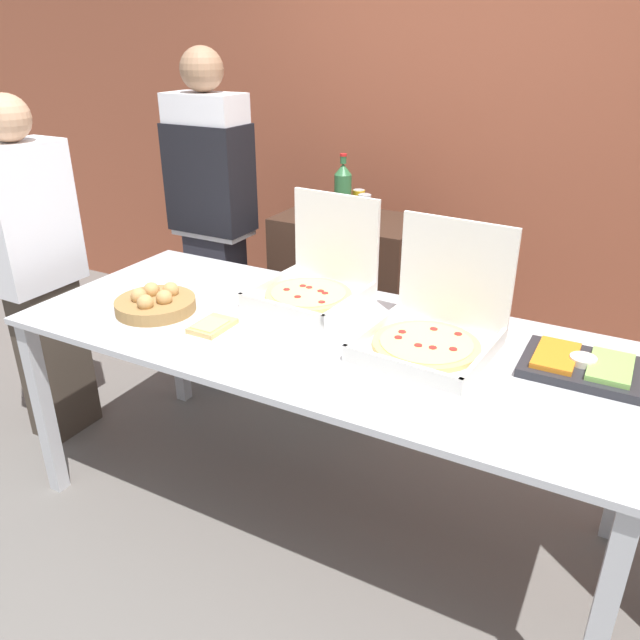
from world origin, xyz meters
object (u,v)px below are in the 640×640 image
(soda_can_colored, at_px, (359,201))
(person_guest_cap, at_px, (37,271))
(pizza_box_near_left, at_px, (433,327))
(person_server_vest, at_px, (212,206))
(veggie_tray, at_px, (582,365))
(bread_basket, at_px, (155,303))
(paper_plate_front_left, at_px, (212,327))
(soda_bottle, at_px, (343,189))
(soda_can_silver, at_px, (364,206))
(pizza_box_far_right, at_px, (315,281))

(soda_can_colored, xyz_separation_m, person_guest_cap, (-1.07, -1.20, -0.19))
(person_guest_cap, bearing_deg, pizza_box_near_left, 94.91)
(person_server_vest, bearing_deg, veggie_tray, 162.76)
(pizza_box_near_left, xyz_separation_m, bread_basket, (-1.08, -0.23, -0.04))
(person_server_vest, bearing_deg, person_guest_cap, 65.08)
(paper_plate_front_left, xyz_separation_m, bread_basket, (-0.31, 0.03, 0.02))
(pizza_box_near_left, xyz_separation_m, soda_can_colored, (-0.78, 1.04, 0.13))
(bread_basket, relative_size, soda_can_colored, 2.56)
(person_server_vest, bearing_deg, pizza_box_near_left, 155.48)
(soda_bottle, relative_size, person_guest_cap, 0.20)
(paper_plate_front_left, xyz_separation_m, soda_can_silver, (0.05, 1.23, 0.19))
(pizza_box_near_left, height_order, veggie_tray, pizza_box_near_left)
(bread_basket, distance_m, soda_can_colored, 1.31)
(pizza_box_near_left, xyz_separation_m, person_server_vest, (-1.47, 0.67, 0.10))
(soda_bottle, bearing_deg, bread_basket, -101.89)
(paper_plate_front_left, distance_m, soda_can_silver, 1.24)
(pizza_box_far_right, height_order, pizza_box_near_left, pizza_box_near_left)
(veggie_tray, distance_m, person_guest_cap, 2.36)
(pizza_box_far_right, bearing_deg, person_guest_cap, -160.10)
(paper_plate_front_left, bearing_deg, pizza_box_near_left, 18.87)
(bread_basket, distance_m, person_server_vest, 0.99)
(bread_basket, height_order, soda_can_colored, soda_can_colored)
(veggie_tray, bearing_deg, soda_can_colored, 142.56)
(paper_plate_front_left, height_order, bread_basket, bread_basket)
(person_guest_cap, bearing_deg, bread_basket, 84.97)
(pizza_box_near_left, bearing_deg, person_guest_cap, -170.71)
(pizza_box_near_left, height_order, soda_can_silver, pizza_box_near_left)
(pizza_box_near_left, height_order, person_server_vest, person_server_vest)
(pizza_box_far_right, distance_m, soda_can_colored, 0.87)
(soda_can_colored, distance_m, person_server_vest, 0.78)
(veggie_tray, bearing_deg, pizza_box_far_right, 172.67)
(paper_plate_front_left, distance_m, bread_basket, 0.31)
(soda_can_colored, bearing_deg, soda_can_silver, -47.71)
(soda_can_colored, bearing_deg, bread_basket, -103.02)
(veggie_tray, bearing_deg, person_server_vest, 162.76)
(soda_can_silver, xyz_separation_m, person_guest_cap, (-1.14, -1.12, -0.19))
(pizza_box_near_left, height_order, paper_plate_front_left, pizza_box_near_left)
(soda_can_colored, bearing_deg, person_guest_cap, -131.89)
(soda_can_colored, bearing_deg, soda_bottle, -115.81)
(pizza_box_far_right, relative_size, soda_can_colored, 3.67)
(pizza_box_near_left, height_order, soda_bottle, soda_bottle)
(soda_bottle, bearing_deg, paper_plate_front_left, -87.11)
(pizza_box_far_right, bearing_deg, soda_can_silver, 103.86)
(paper_plate_front_left, relative_size, person_guest_cap, 0.12)
(paper_plate_front_left, distance_m, person_guest_cap, 1.09)
(soda_can_colored, height_order, person_server_vest, person_server_vest)
(pizza_box_near_left, distance_m, bread_basket, 1.10)
(soda_can_colored, bearing_deg, person_server_vest, -151.95)
(soda_bottle, height_order, person_server_vest, person_server_vest)
(paper_plate_front_left, height_order, person_server_vest, person_server_vest)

